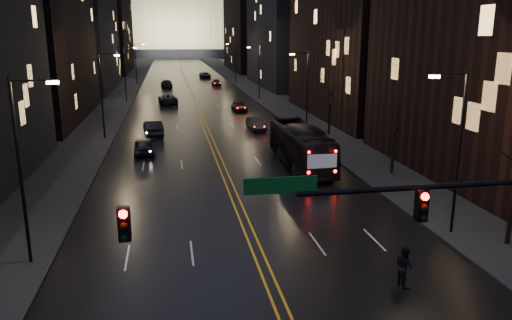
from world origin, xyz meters
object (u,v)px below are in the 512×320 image
traffic_signal (490,216)px  oncoming_car_b (153,128)px  receding_car_a (256,124)px  pedestrian_b (404,266)px  oncoming_car_a (144,146)px  bus (301,146)px

traffic_signal → oncoming_car_b: traffic_signal is taller
traffic_signal → receding_car_a: (-0.19, 42.64, -4.37)m
receding_car_a → pedestrian_b: pedestrian_b is taller
oncoming_car_a → oncoming_car_b: (0.59, 8.78, 0.05)m
traffic_signal → receding_car_a: 42.86m
traffic_signal → oncoming_car_b: size_ratio=3.42×
oncoming_car_a → traffic_signal: bearing=108.2°
bus → oncoming_car_b: bearing=129.3°
bus → oncoming_car_a: bearing=153.3°
oncoming_car_a → pedestrian_b: (12.31, -27.63, 0.15)m
oncoming_car_b → pedestrian_b: 38.25m
bus → receding_car_a: (-0.88, 16.68, -0.97)m
bus → receding_car_a: bearing=93.2°
oncoming_car_b → traffic_signal: bearing=98.2°
oncoming_car_b → oncoming_car_a: bearing=78.3°
bus → receding_car_a: bus is taller
receding_car_a → oncoming_car_b: bearing=-178.5°
oncoming_car_b → pedestrian_b: (11.72, -36.42, 0.10)m
oncoming_car_b → pedestrian_b: pedestrian_b is taller
oncoming_car_a → receding_car_a: 15.85m
traffic_signal → bus: traffic_signal is taller
oncoming_car_a → receding_car_a: size_ratio=1.03×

